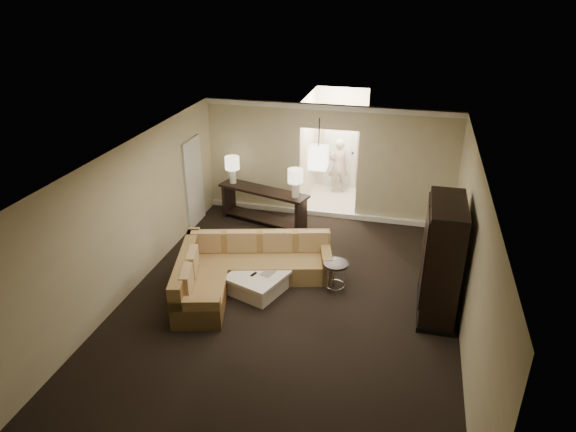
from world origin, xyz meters
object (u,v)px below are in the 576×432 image
(sectional_sofa, at_px, (240,269))
(person, at_px, (338,163))
(console_table, at_px, (263,203))
(armoire, at_px, (441,261))
(coffee_table, at_px, (258,283))
(drink_table, at_px, (336,271))

(sectional_sofa, distance_m, person, 5.28)
(sectional_sofa, xyz_separation_m, person, (1.07, 5.14, 0.50))
(console_table, relative_size, armoire, 1.09)
(coffee_table, relative_size, person, 0.73)
(sectional_sofa, bearing_deg, coffee_table, -36.43)
(coffee_table, height_order, console_table, console_table)
(coffee_table, xyz_separation_m, console_table, (-0.74, 2.90, 0.32))
(console_table, bearing_deg, drink_table, -33.02)
(coffee_table, bearing_deg, drink_table, 16.54)
(sectional_sofa, xyz_separation_m, drink_table, (1.81, 0.26, 0.08))
(armoire, xyz_separation_m, drink_table, (-1.84, 0.23, -0.59))
(coffee_table, bearing_deg, sectional_sofa, 158.47)
(coffee_table, bearing_deg, armoire, 3.42)
(sectional_sofa, relative_size, person, 1.79)
(drink_table, bearing_deg, armoire, -7.03)
(coffee_table, bearing_deg, console_table, 104.30)
(armoire, bearing_deg, console_table, 145.89)
(armoire, height_order, person, armoire)
(sectional_sofa, xyz_separation_m, armoire, (3.65, 0.04, 0.67))
(console_table, xyz_separation_m, person, (1.42, 2.40, 0.32))
(sectional_sofa, relative_size, coffee_table, 2.46)
(coffee_table, xyz_separation_m, person, (0.68, 5.30, 0.64))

